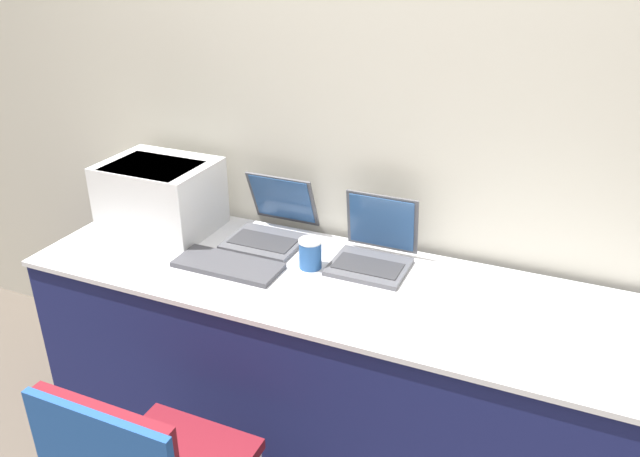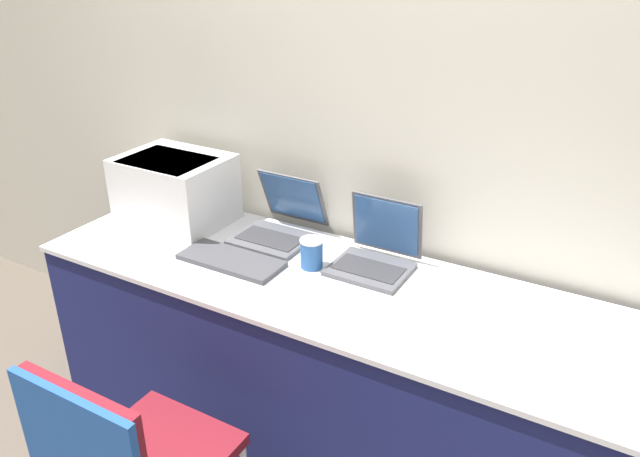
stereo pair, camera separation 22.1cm
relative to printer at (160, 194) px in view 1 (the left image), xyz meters
The scene contains 7 objects.
wall_back 1.00m from the printer, 17.35° to the left, with size 8.00×0.05×2.60m.
table 1.05m from the printer, ahead, with size 2.41×0.68×0.78m.
printer is the anchor object (origin of this frame).
laptop_left 0.48m from the printer, 11.75° to the left, with size 0.29×0.34×0.24m.
laptop_right 0.92m from the printer, ahead, with size 0.28×0.28×0.25m.
external_keyboard 0.49m from the printer, 23.94° to the right, with size 0.40×0.17×0.02m.
coffee_cup 0.72m from the printer, ahead, with size 0.09×0.09×0.11m.
Camera 1 is at (0.67, -1.47, 1.92)m, focal length 35.00 mm.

